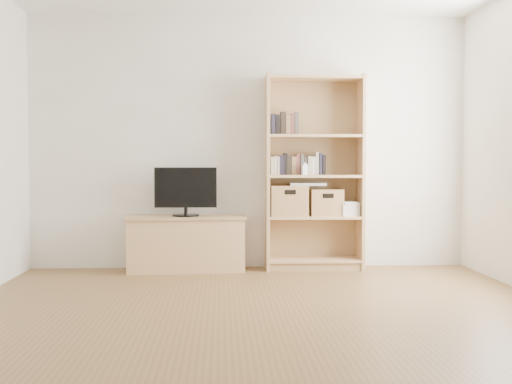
{
  "coord_description": "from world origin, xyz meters",
  "views": [
    {
      "loc": [
        -0.3,
        -4.14,
        1.08
      ],
      "look_at": [
        0.03,
        1.9,
        0.81
      ],
      "focal_mm": 45.0,
      "sensor_mm": 36.0,
      "label": 1
    }
  ],
  "objects": [
    {
      "name": "television",
      "position": [
        -0.65,
        2.28,
        0.79
      ],
      "size": [
        0.62,
        0.06,
        0.49
      ],
      "primitive_type": "cube",
      "rotation": [
        0.0,
        0.0,
        -0.02
      ],
      "color": "black",
      "rests_on": "tv_stand"
    },
    {
      "name": "basket_right",
      "position": [
        0.77,
        2.32,
        0.68
      ],
      "size": [
        0.33,
        0.27,
        0.27
      ],
      "primitive_type": "cube",
      "rotation": [
        0.0,
        0.0,
        0.0
      ],
      "color": "#B0834F",
      "rests_on": "bookshelf"
    },
    {
      "name": "front_wall",
      "position": [
        0.0,
        -2.5,
        1.3
      ],
      "size": [
        4.5,
        0.02,
        2.6
      ],
      "primitive_type": "cube",
      "color": "silver",
      "rests_on": "floor"
    },
    {
      "name": "baby_monitor",
      "position": [
        0.54,
        2.22,
        1.01
      ],
      "size": [
        0.06,
        0.05,
        0.1
      ],
      "primitive_type": "cube",
      "rotation": [
        0.0,
        0.0,
        0.24
      ],
      "color": "white",
      "rests_on": "bookshelf"
    },
    {
      "name": "bookshelf",
      "position": [
        0.65,
        2.32,
        0.98
      ],
      "size": [
        0.99,
        0.36,
        1.97
      ],
      "primitive_type": "cube",
      "rotation": [
        0.0,
        0.0,
        -0.01
      ],
      "color": "tan",
      "rests_on": "floor"
    },
    {
      "name": "tv_stand",
      "position": [
        -0.65,
        2.28,
        0.26
      ],
      "size": [
        1.17,
        0.5,
        0.53
      ],
      "primitive_type": "cube",
      "rotation": [
        0.0,
        0.0,
        0.06
      ],
      "color": "tan",
      "rests_on": "floor"
    },
    {
      "name": "floor",
      "position": [
        0.0,
        0.0,
        0.0
      ],
      "size": [
        4.5,
        5.0,
        0.01
      ],
      "primitive_type": "cube",
      "color": "brown",
      "rests_on": "ground"
    },
    {
      "name": "books_row_upper",
      "position": [
        0.43,
        2.35,
        1.47
      ],
      "size": [
        0.38,
        0.14,
        0.2
      ],
      "primitive_type": "cube",
      "rotation": [
        0.0,
        0.0,
        -0.01
      ],
      "color": "#ADA68B",
      "rests_on": "bookshelf"
    },
    {
      "name": "back_wall",
      "position": [
        0.0,
        2.5,
        1.3
      ],
      "size": [
        4.5,
        0.02,
        2.6
      ],
      "primitive_type": "cube",
      "color": "silver",
      "rests_on": "floor"
    },
    {
      "name": "books_row_mid",
      "position": [
        0.65,
        2.35,
        1.08
      ],
      "size": [
        0.88,
        0.18,
        0.23
      ],
      "primitive_type": "cube",
      "rotation": [
        0.0,
        0.0,
        -0.01
      ],
      "color": "#ADA68B",
      "rests_on": "bookshelf"
    },
    {
      "name": "magazine_stack",
      "position": [
        0.99,
        2.32,
        0.61
      ],
      "size": [
        0.22,
        0.29,
        0.12
      ],
      "primitive_type": "cube",
      "rotation": [
        0.0,
        0.0,
        0.15
      ],
      "color": "silver",
      "rests_on": "bookshelf"
    },
    {
      "name": "laptop",
      "position": [
        0.58,
        2.31,
        0.87
      ],
      "size": [
        0.37,
        0.26,
        0.03
      ],
      "primitive_type": "cube",
      "rotation": [
        0.0,
        0.0,
        -0.03
      ],
      "color": "silver",
      "rests_on": "basket_left"
    },
    {
      "name": "basket_left",
      "position": [
        0.39,
        2.32,
        0.7
      ],
      "size": [
        0.38,
        0.31,
        0.31
      ],
      "primitive_type": "cube",
      "rotation": [
        0.0,
        0.0,
        0.02
      ],
      "color": "#B0834F",
      "rests_on": "bookshelf"
    }
  ]
}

